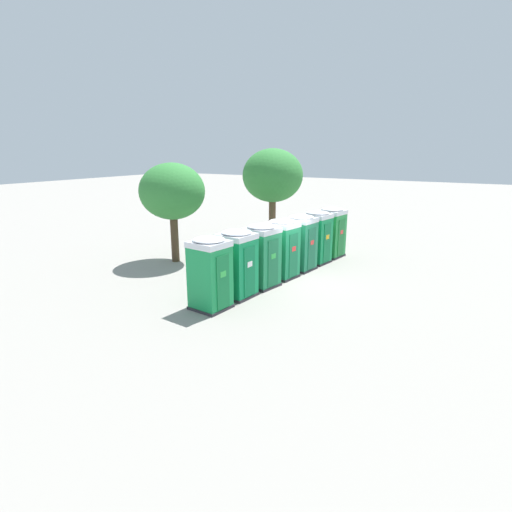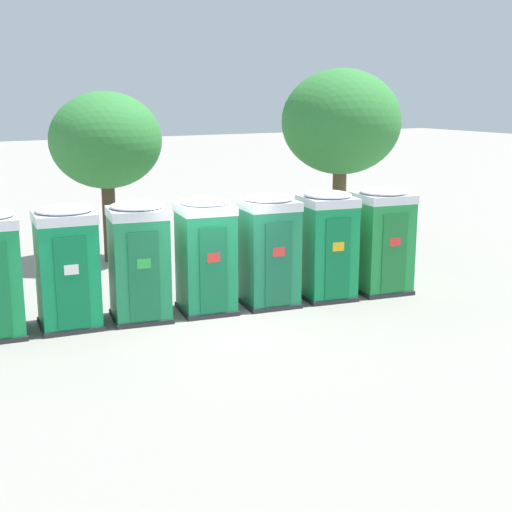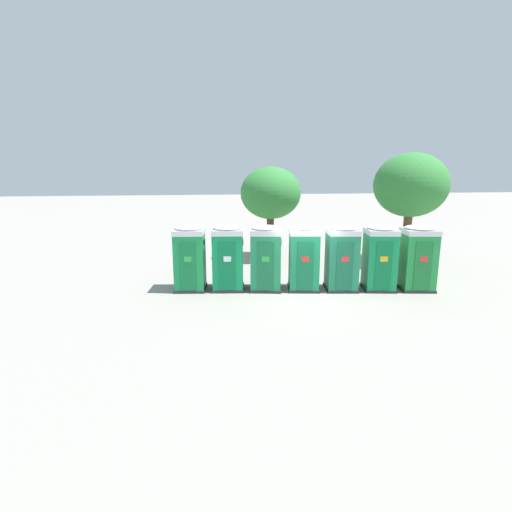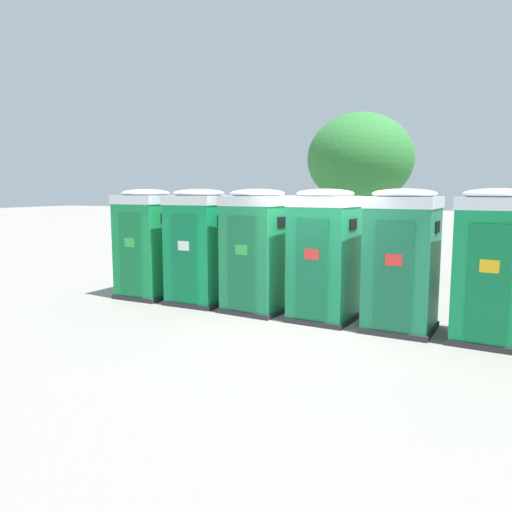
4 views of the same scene
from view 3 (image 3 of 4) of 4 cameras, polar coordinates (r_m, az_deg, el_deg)
ground_plane at (r=15.47m, az=6.91°, el=-5.23°), size 120.00×120.00×0.00m
portapotty_0 at (r=15.67m, az=-9.42°, el=-0.23°), size 1.30×1.32×2.54m
portapotty_1 at (r=15.54m, az=-4.02°, el=-0.19°), size 1.34×1.32×2.54m
portapotty_2 at (r=15.48m, az=1.42°, el=-0.22°), size 1.39×1.39×2.54m
portapotty_3 at (r=15.59m, az=6.84°, el=-0.20°), size 1.33×1.36×2.54m
portapotty_4 at (r=15.82m, az=12.15°, el=-0.21°), size 1.34×1.35×2.54m
portapotty_5 at (r=16.20m, az=17.25°, el=-0.20°), size 1.34×1.37×2.54m
portapotty_6 at (r=16.70m, az=22.09°, el=-0.20°), size 1.40×1.37×2.54m
street_tree_0 at (r=20.75m, az=2.10°, el=8.91°), size 3.10×3.10×4.77m
street_tree_1 at (r=21.11m, az=21.23°, el=9.35°), size 3.54×3.54×5.43m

